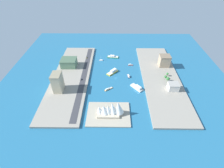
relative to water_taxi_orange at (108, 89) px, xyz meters
name	(u,v)px	position (x,y,z in m)	size (l,w,h in m)	color
ground_plane	(116,78)	(-13.36, -34.41, -1.08)	(440.00, 440.00, 0.00)	#23668E
quay_west	(160,78)	(-100.41, -34.41, 0.61)	(70.00, 240.00, 3.38)	gray
quay_east	(71,77)	(73.69, -34.41, 0.61)	(70.00, 240.00, 3.38)	gray
peninsula_point	(108,114)	(-1.78, 58.60, -0.08)	(65.30, 48.77, 2.00)	#A89E89
road_strip	(84,76)	(48.99, -34.41, 2.37)	(10.39, 228.00, 0.15)	#38383D
water_taxi_orange	(108,89)	(0.00, 0.00, 0.00)	(14.94, 11.97, 3.09)	orange
tugboat_red	(130,65)	(-45.41, -80.37, 0.24)	(10.55, 3.73, 3.62)	red
ferry_green_doubledeck	(113,57)	(-6.92, -114.25, 0.67)	(26.97, 11.58, 5.04)	#2D8C4C
ferry_yellow_fast	(113,72)	(-7.17, -52.35, 1.28)	(23.58, 24.76, 6.45)	yellow
sailboat_small_white	(101,60)	(19.42, -99.52, -0.07)	(8.70, 3.66, 12.11)	white
patrol_launch_navy	(129,76)	(-38.95, -39.29, 0.28)	(5.38, 13.18, 3.83)	#1E284C
ferry_white_commuter	(137,87)	(-51.79, -3.21, 1.31)	(22.48, 24.87, 6.54)	silver
apartment_midrise_tan	(164,61)	(-114.93, -75.23, 14.07)	(21.80, 19.88, 23.47)	tan
terminal_long_green	(69,63)	(84.70, -70.81, 10.59)	(31.89, 27.01, 16.51)	slate
office_block_beige	(58,82)	(86.07, 6.39, 19.38)	(15.58, 22.98, 34.09)	#C6B793
hotel_broad_white	(173,87)	(-113.41, 2.58, 8.80)	(18.32, 16.19, 12.93)	silver
suv_black	(82,79)	(51.75, -23.90, 3.23)	(1.88, 5.07, 1.60)	black
taxi_yellow_cab	(87,58)	(52.51, -105.28, 3.21)	(1.89, 4.79, 1.56)	black
traffic_light_waterfront	(84,85)	(42.90, -2.13, 6.64)	(0.36, 0.36, 6.50)	black
opera_landmark	(110,109)	(-4.89, 58.60, 10.98)	(41.67, 20.21, 25.23)	#BCAD93
park_tree_cluster	(167,77)	(-110.34, -26.05, 7.68)	(10.58, 21.92, 8.88)	brown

